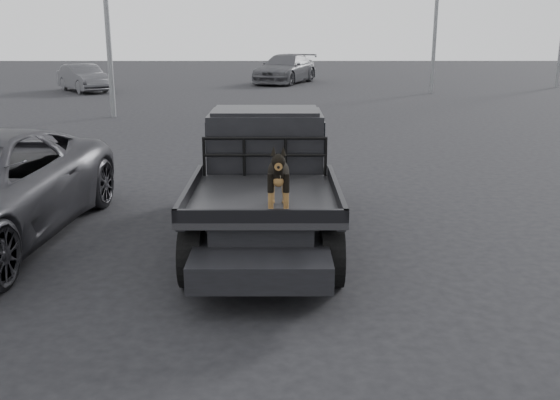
{
  "coord_description": "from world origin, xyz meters",
  "views": [
    {
      "loc": [
        0.57,
        -7.06,
        2.95
      ],
      "look_at": [
        0.59,
        -0.55,
        1.18
      ],
      "focal_mm": 40.0,
      "sensor_mm": 36.0,
      "label": 1
    }
  ],
  "objects_px": {
    "dog": "(278,177)",
    "distant_car_b": "(285,69)",
    "distant_car_a": "(84,78)",
    "flatbed_ute": "(265,210)"
  },
  "relations": [
    {
      "from": "flatbed_ute",
      "to": "distant_car_a",
      "type": "bearing_deg",
      "value": 112.44
    },
    {
      "from": "flatbed_ute",
      "to": "distant_car_b",
      "type": "height_order",
      "value": "distant_car_b"
    },
    {
      "from": "flatbed_ute",
      "to": "distant_car_a",
      "type": "distance_m",
      "value": 25.39
    },
    {
      "from": "dog",
      "to": "distant_car_b",
      "type": "height_order",
      "value": "distant_car_b"
    },
    {
      "from": "dog",
      "to": "distant_car_b",
      "type": "distance_m",
      "value": 30.29
    },
    {
      "from": "dog",
      "to": "distant_car_a",
      "type": "relative_size",
      "value": 0.18
    },
    {
      "from": "flatbed_ute",
      "to": "distant_car_b",
      "type": "xyz_separation_m",
      "value": [
        0.59,
        28.79,
        0.38
      ]
    },
    {
      "from": "flatbed_ute",
      "to": "dog",
      "type": "height_order",
      "value": "dog"
    },
    {
      "from": "distant_car_a",
      "to": "distant_car_b",
      "type": "bearing_deg",
      "value": -8.65
    },
    {
      "from": "flatbed_ute",
      "to": "dog",
      "type": "xyz_separation_m",
      "value": [
        0.2,
        -1.49,
        0.83
      ]
    }
  ]
}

